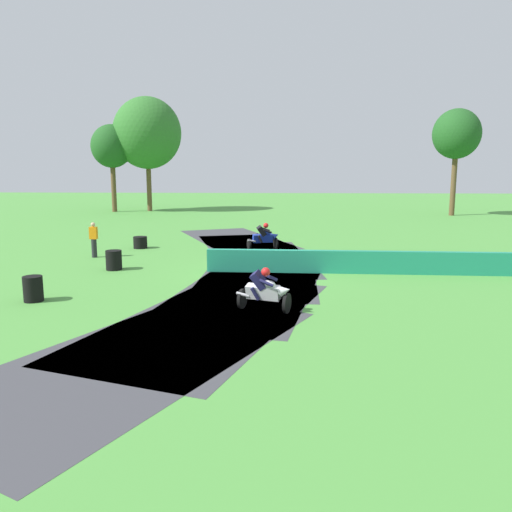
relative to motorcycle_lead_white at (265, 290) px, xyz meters
name	(u,v)px	position (x,y,z in m)	size (l,w,h in m)	color
ground_plane	(260,272)	(-0.34, 5.72, -0.64)	(120.00, 120.00, 0.00)	#4C933D
track_asphalt	(237,271)	(-1.27, 5.75, -0.64)	(9.11, 29.09, 0.01)	#3D3D42
safety_barrier	(413,263)	(5.64, 5.52, -0.19)	(0.30, 16.22, 0.90)	#1E8466
motorcycle_lead_white	(265,290)	(0.00, 0.00, 0.00)	(1.68, 1.19, 1.43)	black
motorcycle_chase_blue	(264,237)	(-0.33, 11.19, 0.02)	(1.71, 1.08, 1.42)	black
tire_stack_near	(33,289)	(-7.30, 0.89, -0.24)	(0.60, 0.60, 0.80)	black
tire_stack_mid_a	(114,260)	(-6.32, 5.89, -0.24)	(0.65, 0.65, 0.80)	black
tire_stack_mid_b	(140,242)	(-6.71, 11.45, -0.34)	(0.70, 0.70, 0.60)	black
track_marshal	(94,240)	(-8.14, 8.72, 0.18)	(0.34, 0.24, 1.63)	#232328
tree_far_left	(112,147)	(-14.67, 32.45, 5.22)	(3.69, 3.69, 7.86)	brown
tree_far_right	(147,133)	(-11.63, 33.40, 6.47)	(6.19, 6.19, 10.38)	brown
tree_mid_rise	(457,135)	(15.17, 30.11, 6.09)	(3.92, 3.92, 8.85)	brown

